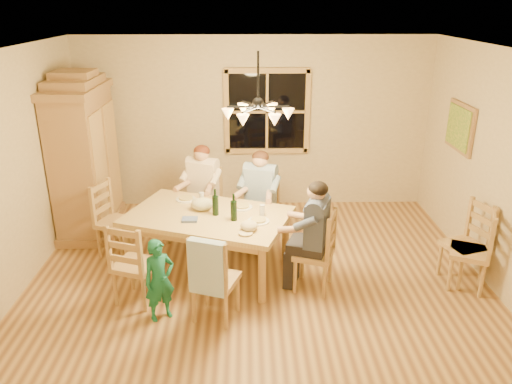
{
  "coord_description": "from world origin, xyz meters",
  "views": [
    {
      "loc": [
        -0.13,
        -5.22,
        3.19
      ],
      "look_at": [
        -0.02,
        0.1,
        1.13
      ],
      "focal_mm": 35.0,
      "sensor_mm": 36.0,
      "label": 1
    }
  ],
  "objects_px": {
    "chair_near_left": "(137,277)",
    "adult_slate_man": "(315,223)",
    "wine_bottle_b": "(234,207)",
    "chair_end_left": "(117,233)",
    "adult_plaid_man": "(260,187)",
    "chair_spare_back": "(467,264)",
    "chair_far_left": "(204,215)",
    "adult_woman": "(202,180)",
    "dining_table": "(208,221)",
    "chair_far_right": "(260,223)",
    "chair_end_right": "(313,265)",
    "wine_bottle_a": "(215,202)",
    "chandelier": "(258,112)",
    "chair_near_right": "(216,292)",
    "chair_spare_front": "(462,258)",
    "child": "(159,280)",
    "armoire": "(85,160)"
  },
  "relations": [
    {
      "from": "chair_near_left",
      "to": "adult_slate_man",
      "type": "distance_m",
      "value": 2.08
    },
    {
      "from": "chair_near_left",
      "to": "wine_bottle_b",
      "type": "height_order",
      "value": "wine_bottle_b"
    },
    {
      "from": "chair_end_left",
      "to": "wine_bottle_b",
      "type": "height_order",
      "value": "wine_bottle_b"
    },
    {
      "from": "adult_plaid_man",
      "to": "chair_spare_back",
      "type": "relative_size",
      "value": 0.88
    },
    {
      "from": "chair_far_left",
      "to": "adult_woman",
      "type": "distance_m",
      "value": 0.54
    },
    {
      "from": "dining_table",
      "to": "adult_plaid_man",
      "type": "relative_size",
      "value": 2.5
    },
    {
      "from": "chair_far_right",
      "to": "adult_plaid_man",
      "type": "bearing_deg",
      "value": -70.07
    },
    {
      "from": "adult_woman",
      "to": "wine_bottle_b",
      "type": "height_order",
      "value": "adult_woman"
    },
    {
      "from": "dining_table",
      "to": "chair_end_right",
      "type": "height_order",
      "value": "chair_end_right"
    },
    {
      "from": "chair_far_left",
      "to": "chair_near_left",
      "type": "height_order",
      "value": "same"
    },
    {
      "from": "wine_bottle_a",
      "to": "chandelier",
      "type": "bearing_deg",
      "value": -30.33
    },
    {
      "from": "chair_far_left",
      "to": "adult_plaid_man",
      "type": "relative_size",
      "value": 1.13
    },
    {
      "from": "chair_near_left",
      "to": "chair_far_right",
      "type": "bearing_deg",
      "value": 64.8
    },
    {
      "from": "chair_far_left",
      "to": "chair_end_left",
      "type": "xyz_separation_m",
      "value": [
        -1.1,
        -0.56,
        0.0
      ]
    },
    {
      "from": "adult_woman",
      "to": "adult_plaid_man",
      "type": "height_order",
      "value": "same"
    },
    {
      "from": "chair_end_right",
      "to": "dining_table",
      "type": "bearing_deg",
      "value": 90.0
    },
    {
      "from": "chair_near_right",
      "to": "adult_slate_man",
      "type": "height_order",
      "value": "adult_slate_man"
    },
    {
      "from": "adult_slate_man",
      "to": "chandelier",
      "type": "bearing_deg",
      "value": 98.2
    },
    {
      "from": "chair_far_left",
      "to": "chair_spare_back",
      "type": "height_order",
      "value": "same"
    },
    {
      "from": "chair_far_left",
      "to": "adult_plaid_man",
      "type": "distance_m",
      "value": 1.0
    },
    {
      "from": "chair_near_right",
      "to": "wine_bottle_a",
      "type": "height_order",
      "value": "wine_bottle_a"
    },
    {
      "from": "adult_plaid_man",
      "to": "chair_near_left",
      "type": "bearing_deg",
      "value": 64.8
    },
    {
      "from": "chair_end_left",
      "to": "chair_spare_front",
      "type": "bearing_deg",
      "value": 99.8
    },
    {
      "from": "chair_near_right",
      "to": "child",
      "type": "height_order",
      "value": "chair_near_right"
    },
    {
      "from": "chair_end_right",
      "to": "chair_spare_front",
      "type": "bearing_deg",
      "value": -65.82
    },
    {
      "from": "chair_spare_front",
      "to": "adult_plaid_man",
      "type": "bearing_deg",
      "value": 48.49
    },
    {
      "from": "wine_bottle_a",
      "to": "wine_bottle_b",
      "type": "relative_size",
      "value": 1.0
    },
    {
      "from": "wine_bottle_b",
      "to": "chair_spare_front",
      "type": "relative_size",
      "value": 0.33
    },
    {
      "from": "chair_near_left",
      "to": "chair_near_right",
      "type": "height_order",
      "value": "same"
    },
    {
      "from": "chair_near_right",
      "to": "chandelier",
      "type": "bearing_deg",
      "value": 76.28
    },
    {
      "from": "chair_near_left",
      "to": "chair_spare_front",
      "type": "height_order",
      "value": "same"
    },
    {
      "from": "chair_far_left",
      "to": "child",
      "type": "relative_size",
      "value": 1.09
    },
    {
      "from": "chair_spare_back",
      "to": "wine_bottle_b",
      "type": "bearing_deg",
      "value": 108.69
    },
    {
      "from": "chandelier",
      "to": "armoire",
      "type": "distance_m",
      "value": 3.08
    },
    {
      "from": "adult_woman",
      "to": "chair_spare_front",
      "type": "distance_m",
      "value": 3.5
    },
    {
      "from": "dining_table",
      "to": "chair_end_left",
      "type": "xyz_separation_m",
      "value": [
        -1.24,
        0.45,
        -0.36
      ]
    },
    {
      "from": "wine_bottle_a",
      "to": "dining_table",
      "type": "bearing_deg",
      "value": 166.67
    },
    {
      "from": "adult_woman",
      "to": "chair_spare_back",
      "type": "xyz_separation_m",
      "value": [
        3.19,
        -1.47,
        -0.54
      ]
    },
    {
      "from": "chandelier",
      "to": "chair_near_right",
      "type": "xyz_separation_m",
      "value": [
        -0.46,
        -0.69,
        -1.77
      ]
    },
    {
      "from": "chair_far_left",
      "to": "chair_near_left",
      "type": "xyz_separation_m",
      "value": [
        -0.61,
        -1.69,
        0.0
      ]
    },
    {
      "from": "chandelier",
      "to": "chair_end_left",
      "type": "height_order",
      "value": "chandelier"
    },
    {
      "from": "chair_spare_back",
      "to": "chair_spare_front",
      "type": "bearing_deg",
      "value": 24.52
    },
    {
      "from": "chair_near_left",
      "to": "chair_spare_front",
      "type": "distance_m",
      "value": 3.82
    },
    {
      "from": "adult_woman",
      "to": "wine_bottle_a",
      "type": "relative_size",
      "value": 2.65
    },
    {
      "from": "chair_end_right",
      "to": "child",
      "type": "bearing_deg",
      "value": 128.22
    },
    {
      "from": "chair_far_right",
      "to": "chair_near_right",
      "type": "height_order",
      "value": "same"
    },
    {
      "from": "chair_end_left",
      "to": "chair_end_right",
      "type": "height_order",
      "value": "same"
    },
    {
      "from": "armoire",
      "to": "wine_bottle_b",
      "type": "xyz_separation_m",
      "value": [
        2.14,
        -1.47,
        -0.13
      ]
    },
    {
      "from": "armoire",
      "to": "child",
      "type": "distance_m",
      "value": 2.74
    },
    {
      "from": "child",
      "to": "chandelier",
      "type": "bearing_deg",
      "value": 1.67
    }
  ]
}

